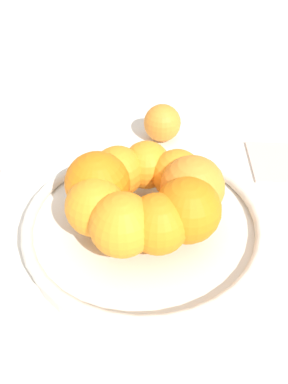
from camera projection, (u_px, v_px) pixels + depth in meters
name	position (u px, v px, depth m)	size (l,w,h in m)	color
ground_plane	(144.00, 233.00, 0.51)	(4.00, 4.00, 0.00)	silver
fruit_bowl	(144.00, 223.00, 0.50)	(0.32, 0.32, 0.04)	silver
orange_pile	(144.00, 194.00, 0.46)	(0.19, 0.20, 0.08)	orange
stray_orange	(162.00, 123.00, 0.67)	(0.07, 0.07, 0.07)	orange
napkin_folded	(285.00, 161.00, 0.63)	(0.12, 0.12, 0.01)	beige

